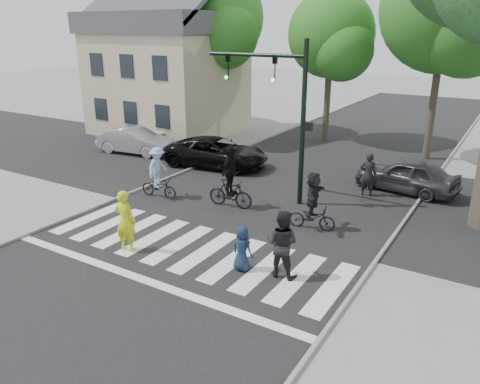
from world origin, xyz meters
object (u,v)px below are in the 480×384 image
object	(u,v)px
pedestrian_child	(242,248)
cyclist_right	(313,204)
car_silver	(135,141)
pedestrian_adult	(282,244)
cyclist_mid	(230,183)
car_grey	(407,175)
cyclist_left	(158,176)
traffic_signal	(283,99)
pedestrian_woman	(125,221)
car_suv	(216,152)

from	to	relation	value
pedestrian_child	cyclist_right	distance (m)	3.63
car_silver	pedestrian_adult	bearing A→B (deg)	-128.48
pedestrian_child	car_silver	xyz separation A→B (m)	(-11.44, 7.93, 0.04)
cyclist_mid	car_grey	xyz separation A→B (m)	(5.16, 5.20, -0.26)
cyclist_left	car_silver	world-z (taller)	cyclist_left
traffic_signal	pedestrian_child	size ratio (longest dim) A/B	4.63
cyclist_left	car_silver	bearing A→B (deg)	140.56
pedestrian_adult	cyclist_mid	world-z (taller)	cyclist_mid
cyclist_left	car_grey	size ratio (longest dim) A/B	0.50
traffic_signal	cyclist_right	size ratio (longest dim) A/B	3.04
cyclist_mid	car_grey	world-z (taller)	cyclist_mid
cyclist_right	cyclist_mid	bearing A→B (deg)	175.03
pedestrian_woman	pedestrian_adult	xyz separation A→B (m)	(4.64, 1.04, -0.01)
pedestrian_adult	cyclist_right	world-z (taller)	cyclist_right
pedestrian_child	cyclist_left	size ratio (longest dim) A/B	0.64
pedestrian_adult	car_grey	bearing A→B (deg)	-101.74
traffic_signal	car_silver	size ratio (longest dim) A/B	1.43
car_suv	car_grey	distance (m)	8.70
traffic_signal	cyclist_mid	distance (m)	3.60
pedestrian_adult	car_grey	xyz separation A→B (m)	(1.23, 8.80, -0.25)
cyclist_mid	pedestrian_child	bearing A→B (deg)	-53.59
car_grey	cyclist_mid	bearing A→B (deg)	-36.55
cyclist_right	car_grey	size ratio (longest dim) A/B	0.49
pedestrian_child	cyclist_mid	xyz separation A→B (m)	(-2.86, 3.88, 0.30)
cyclist_left	car_suv	size ratio (longest dim) A/B	0.41
car_silver	cyclist_right	bearing A→B (deg)	-116.96
car_suv	car_silver	world-z (taller)	car_suv
cyclist_right	pedestrian_child	bearing A→B (deg)	-98.39
cyclist_mid	car_silver	bearing A→B (deg)	154.77
cyclist_mid	car_silver	xyz separation A→B (m)	(-8.58, 4.04, -0.26)
pedestrian_woman	car_suv	distance (m)	9.28
cyclist_mid	car_suv	bearing A→B (deg)	129.63
pedestrian_child	cyclist_mid	world-z (taller)	cyclist_mid
cyclist_left	car_suv	world-z (taller)	cyclist_left
cyclist_right	car_grey	bearing A→B (deg)	72.16
pedestrian_woman	cyclist_left	xyz separation A→B (m)	(-2.26, 4.07, -0.07)
cyclist_right	cyclist_left	bearing A→B (deg)	-177.52
traffic_signal	cyclist_right	xyz separation A→B (m)	(2.18, -1.96, -3.02)
traffic_signal	pedestrian_woman	bearing A→B (deg)	-106.97
car_grey	cyclist_right	bearing A→B (deg)	-9.61
cyclist_right	car_grey	xyz separation A→B (m)	(1.77, 5.50, -0.19)
pedestrian_woman	car_grey	size ratio (longest dim) A/B	0.47
pedestrian_woman	cyclist_right	xyz separation A→B (m)	(4.10, 4.35, -0.07)
traffic_signal	pedestrian_adult	xyz separation A→B (m)	(2.71, -5.26, -2.96)
pedestrian_child	pedestrian_adult	bearing A→B (deg)	-157.96
traffic_signal	pedestrian_adult	distance (m)	6.62
traffic_signal	car_grey	size ratio (longest dim) A/B	1.48
traffic_signal	cyclist_mid	world-z (taller)	traffic_signal
traffic_signal	pedestrian_child	distance (m)	6.64
car_suv	car_grey	xyz separation A→B (m)	(8.64, 1.00, -0.00)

